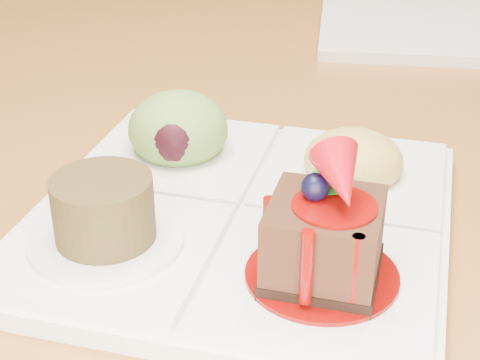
{
  "coord_description": "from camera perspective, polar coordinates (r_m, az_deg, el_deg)",
  "views": [
    {
      "loc": [
        0.03,
        -0.75,
        1.0
      ],
      "look_at": [
        0.0,
        -0.35,
        0.79
      ],
      "focal_mm": 55.0,
      "sensor_mm": 36.0,
      "label": 1
    }
  ],
  "objects": [
    {
      "name": "dining_table",
      "position": [
        0.81,
        1.02,
        5.76
      ],
      "size": [
        1.0,
        1.8,
        0.75
      ],
      "color": "#A06129",
      "rests_on": "ground"
    },
    {
      "name": "sampler_plate",
      "position": [
        0.46,
        -0.1,
        -1.41
      ],
      "size": [
        0.3,
        0.3,
        0.1
      ],
      "rotation": [
        0.0,
        0.0,
        -0.21
      ],
      "color": "silver",
      "rests_on": "dining_table"
    },
    {
      "name": "second_plate",
      "position": [
        0.86,
        14.11,
        11.45
      ],
      "size": [
        0.25,
        0.25,
        0.01
      ],
      "primitive_type": "cube",
      "rotation": [
        0.0,
        0.0,
        -0.07
      ],
      "color": "silver",
      "rests_on": "dining_table"
    }
  ]
}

